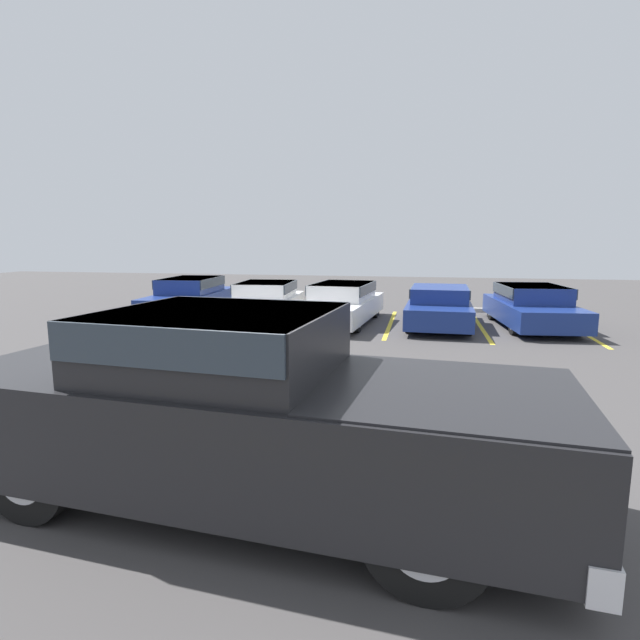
{
  "coord_description": "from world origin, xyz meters",
  "views": [
    {
      "loc": [
        2.22,
        -5.31,
        2.52
      ],
      "look_at": [
        0.33,
        3.97,
        1.0
      ],
      "focal_mm": 28.0,
      "sensor_mm": 36.0,
      "label": 1
    }
  ],
  "objects_px": {
    "parked_sedan_b": "(266,300)",
    "parked_sedan_e": "(532,305)",
    "parked_sedan_a": "(191,296)",
    "pickup_truck": "(251,408)",
    "parked_sedan_c": "(342,302)",
    "wheel_stop_curb": "(486,310)",
    "parked_sedan_d": "(439,305)"
  },
  "relations": [
    {
      "from": "parked_sedan_c",
      "to": "parked_sedan_d",
      "type": "relative_size",
      "value": 1.14
    },
    {
      "from": "parked_sedan_d",
      "to": "parked_sedan_c",
      "type": "bearing_deg",
      "value": -87.87
    },
    {
      "from": "parked_sedan_a",
      "to": "parked_sedan_e",
      "type": "xyz_separation_m",
      "value": [
        10.71,
        0.02,
        -0.03
      ]
    },
    {
      "from": "pickup_truck",
      "to": "wheel_stop_curb",
      "type": "relative_size",
      "value": 3.14
    },
    {
      "from": "parked_sedan_d",
      "to": "parked_sedan_e",
      "type": "xyz_separation_m",
      "value": [
        2.64,
        0.42,
        0.02
      ]
    },
    {
      "from": "parked_sedan_e",
      "to": "parked_sedan_c",
      "type": "bearing_deg",
      "value": -90.84
    },
    {
      "from": "pickup_truck",
      "to": "parked_sedan_c",
      "type": "xyz_separation_m",
      "value": [
        -0.8,
        10.62,
        -0.28
      ]
    },
    {
      "from": "wheel_stop_curb",
      "to": "parked_sedan_b",
      "type": "bearing_deg",
      "value": -156.42
    },
    {
      "from": "parked_sedan_c",
      "to": "parked_sedan_a",
      "type": "bearing_deg",
      "value": -89.32
    },
    {
      "from": "pickup_truck",
      "to": "parked_sedan_b",
      "type": "distance_m",
      "value": 11.34
    },
    {
      "from": "parked_sedan_a",
      "to": "parked_sedan_d",
      "type": "xyz_separation_m",
      "value": [
        8.07,
        -0.4,
        -0.05
      ]
    },
    {
      "from": "parked_sedan_b",
      "to": "parked_sedan_e",
      "type": "distance_m",
      "value": 8.04
    },
    {
      "from": "pickup_truck",
      "to": "parked_sedan_e",
      "type": "bearing_deg",
      "value": 71.91
    },
    {
      "from": "parked_sedan_b",
      "to": "wheel_stop_curb",
      "type": "height_order",
      "value": "parked_sedan_b"
    },
    {
      "from": "parked_sedan_a",
      "to": "parked_sedan_e",
      "type": "distance_m",
      "value": 10.71
    },
    {
      "from": "parked_sedan_b",
      "to": "parked_sedan_c",
      "type": "xyz_separation_m",
      "value": [
        2.51,
        -0.22,
        0.02
      ]
    },
    {
      "from": "pickup_truck",
      "to": "parked_sedan_d",
      "type": "xyz_separation_m",
      "value": [
        2.09,
        10.62,
        -0.3
      ]
    },
    {
      "from": "pickup_truck",
      "to": "wheel_stop_curb",
      "type": "height_order",
      "value": "pickup_truck"
    },
    {
      "from": "parked_sedan_a",
      "to": "wheel_stop_curb",
      "type": "bearing_deg",
      "value": 102.17
    },
    {
      "from": "parked_sedan_a",
      "to": "parked_sedan_b",
      "type": "distance_m",
      "value": 2.68
    },
    {
      "from": "parked_sedan_c",
      "to": "parked_sedan_d",
      "type": "bearing_deg",
      "value": 95.16
    },
    {
      "from": "pickup_truck",
      "to": "parked_sedan_a",
      "type": "height_order",
      "value": "pickup_truck"
    },
    {
      "from": "wheel_stop_curb",
      "to": "parked_sedan_c",
      "type": "bearing_deg",
      "value": -144.21
    },
    {
      "from": "parked_sedan_c",
      "to": "wheel_stop_curb",
      "type": "relative_size",
      "value": 2.57
    },
    {
      "from": "pickup_truck",
      "to": "parked_sedan_b",
      "type": "xyz_separation_m",
      "value": [
        -3.31,
        10.84,
        -0.29
      ]
    },
    {
      "from": "parked_sedan_a",
      "to": "pickup_truck",
      "type": "bearing_deg",
      "value": 24.01
    },
    {
      "from": "parked_sedan_c",
      "to": "parked_sedan_e",
      "type": "bearing_deg",
      "value": 99.46
    },
    {
      "from": "parked_sedan_a",
      "to": "parked_sedan_c",
      "type": "distance_m",
      "value": 5.2
    },
    {
      "from": "parked_sedan_d",
      "to": "parked_sedan_a",
      "type": "bearing_deg",
      "value": -90.75
    },
    {
      "from": "parked_sedan_a",
      "to": "parked_sedan_b",
      "type": "bearing_deg",
      "value": 81.61
    },
    {
      "from": "pickup_truck",
      "to": "parked_sedan_e",
      "type": "distance_m",
      "value": 12.01
    },
    {
      "from": "parked_sedan_a",
      "to": "parked_sedan_c",
      "type": "bearing_deg",
      "value": 81.07
    }
  ]
}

